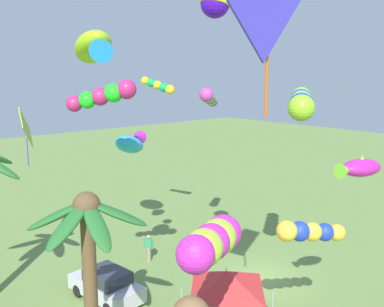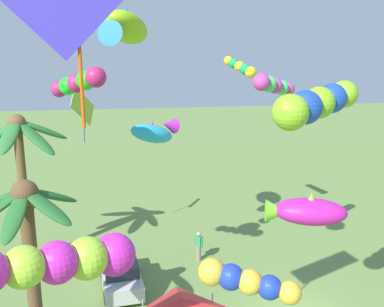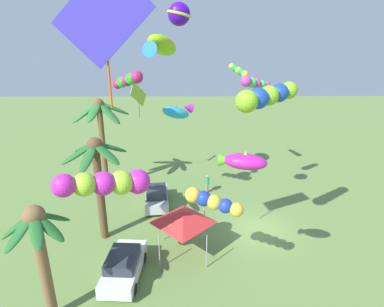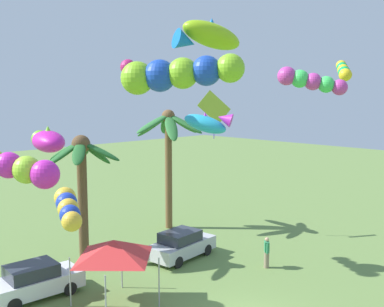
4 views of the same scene
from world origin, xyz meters
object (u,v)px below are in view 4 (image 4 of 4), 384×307
at_px(kite_tube_3, 68,207).
at_px(kite_tube_7, 343,71).
at_px(kite_tube_2, 13,166).
at_px(kite_fish_1, 208,123).
at_px(kite_fish_9, 47,141).
at_px(festival_tent, 114,249).
at_px(kite_fish_8, 208,36).
at_px(kite_tube_0, 131,73).
at_px(parked_car_0, 181,245).
at_px(kite_tube_11, 310,81).
at_px(palm_tree_0, 82,169).
at_px(parked_car_1, 34,281).
at_px(kite_tube_10, 177,74).
at_px(palm_tree_2, 169,137).
at_px(spectator_0, 267,252).
at_px(kite_diamond_5, 214,108).

relative_size(kite_tube_3, kite_tube_7, 1.44).
relative_size(kite_tube_2, kite_tube_3, 1.47).
relative_size(kite_fish_1, kite_fish_9, 1.28).
bearing_deg(festival_tent, kite_fish_8, 12.27).
xyz_separation_m(kite_tube_0, kite_tube_2, (-6.03, 0.06, -4.00)).
distance_m(festival_tent, kite_fish_1, 7.77).
xyz_separation_m(parked_car_0, kite_tube_11, (0.50, -7.16, 8.55)).
xyz_separation_m(palm_tree_0, kite_fish_8, (5.49, -3.61, 6.76)).
bearing_deg(parked_car_1, kite_fish_1, -18.54).
height_order(kite_fish_1, kite_tube_2, kite_fish_1).
bearing_deg(palm_tree_0, parked_car_1, -150.99).
distance_m(parked_car_1, kite_tube_10, 11.42).
xyz_separation_m(kite_tube_0, kite_fish_8, (3.71, -1.74, 1.98)).
xyz_separation_m(kite_tube_0, kite_tube_10, (-3.75, -7.45, -0.41)).
xyz_separation_m(parked_car_0, kite_fish_9, (-9.76, -4.62, 6.62)).
distance_m(kite_tube_2, kite_tube_11, 12.69).
relative_size(palm_tree_2, spectator_0, 4.92).
xyz_separation_m(palm_tree_0, palm_tree_2, (7.42, 1.70, 1.06)).
bearing_deg(festival_tent, kite_tube_7, -23.67).
bearing_deg(festival_tent, parked_car_1, 122.51).
bearing_deg(palm_tree_0, kite_tube_0, -46.58).
height_order(parked_car_1, kite_tube_10, kite_tube_10).
height_order(palm_tree_0, spectator_0, palm_tree_0).
xyz_separation_m(kite_tube_2, kite_tube_10, (2.28, -7.51, 3.59)).
height_order(kite_tube_7, kite_tube_10, kite_tube_7).
relative_size(kite_fish_1, kite_tube_2, 0.67).
distance_m(kite_tube_2, kite_tube_7, 15.52).
distance_m(palm_tree_0, kite_tube_3, 7.92).
xyz_separation_m(parked_car_1, kite_diamond_5, (12.14, 0.69, 7.20)).
relative_size(festival_tent, kite_fish_8, 0.69).
relative_size(kite_tube_3, kite_fish_8, 0.64).
bearing_deg(kite_tube_10, parked_car_0, 46.00).
xyz_separation_m(kite_tube_7, kite_tube_10, (-10.48, 0.32, -0.50)).
distance_m(palm_tree_2, kite_tube_3, 14.50).
height_order(palm_tree_2, kite_tube_7, kite_tube_7).
relative_size(parked_car_0, spectator_0, 2.55).
bearing_deg(festival_tent, parked_car_0, 20.36).
bearing_deg(kite_tube_0, parked_car_0, -25.86).
relative_size(spectator_0, festival_tent, 0.56).
relative_size(parked_car_0, kite_fish_8, 0.98).
bearing_deg(kite_tube_11, kite_tube_3, 158.23).
xyz_separation_m(kite_fish_9, kite_tube_10, (3.66, -1.69, 2.02)).
height_order(kite_fish_1, kite_tube_3, kite_fish_1).
height_order(palm_tree_2, kite_fish_1, kite_fish_1).
height_order(palm_tree_0, festival_tent, palm_tree_0).
bearing_deg(parked_car_0, kite_tube_2, 171.88).
bearing_deg(parked_car_1, kite_tube_11, -44.36).
relative_size(kite_fish_8, kite_tube_11, 1.72).
height_order(kite_tube_0, kite_tube_3, kite_tube_0).
height_order(palm_tree_0, kite_tube_3, palm_tree_0).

